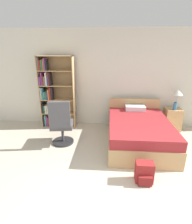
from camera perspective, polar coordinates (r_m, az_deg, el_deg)
name	(u,v)px	position (r m, az deg, el deg)	size (l,w,h in m)	color
wall_back	(118,80)	(4.86, 7.19, 10.44)	(9.00, 0.06, 2.60)	silver
bookshelf	(53,92)	(4.90, -13.92, 6.22)	(0.93, 0.30, 1.93)	tan
bed	(138,131)	(4.17, 13.55, -5.93)	(1.35, 1.95, 0.83)	tan
office_chair	(61,125)	(3.94, -11.25, -4.11)	(0.54, 0.62, 1.08)	#232326
nightstand	(172,119)	(5.15, 23.60, -2.13)	(0.42, 0.41, 0.59)	tan
table_lamp	(178,93)	(4.97, 25.11, 5.72)	(0.27, 0.27, 0.53)	#B2B2B7
water_bottle	(175,106)	(4.94, 24.40, 1.76)	(0.08, 0.08, 0.21)	teal
backpack_red	(144,173)	(3.10, 15.49, -18.59)	(0.29, 0.25, 0.35)	maroon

